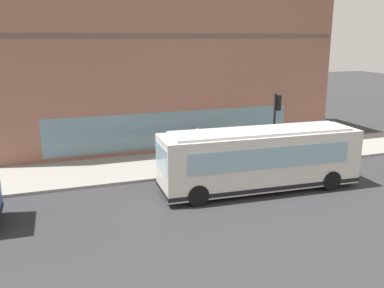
{
  "coord_description": "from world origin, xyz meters",
  "views": [
    {
      "loc": [
        -18.15,
        7.74,
        7.47
      ],
      "look_at": [
        2.27,
        0.58,
        1.96
      ],
      "focal_mm": 39.42,
      "sensor_mm": 36.0,
      "label": 1
    }
  ],
  "objects_px": {
    "city_bus_nearside": "(260,160)",
    "traffic_light_near_corner": "(276,115)",
    "fire_hydrant": "(249,152)",
    "pedestrian_walking_along_curb": "(198,139)",
    "pedestrian_near_hydrant": "(206,145)"
  },
  "relations": [
    {
      "from": "city_bus_nearside",
      "to": "traffic_light_near_corner",
      "type": "xyz_separation_m",
      "value": [
        3.56,
        -2.95,
        1.48
      ]
    },
    {
      "from": "fire_hydrant",
      "to": "pedestrian_walking_along_curb",
      "type": "relative_size",
      "value": 0.42
    },
    {
      "from": "pedestrian_near_hydrant",
      "to": "pedestrian_walking_along_curb",
      "type": "xyz_separation_m",
      "value": [
        1.42,
        -0.0,
        0.1
      ]
    },
    {
      "from": "pedestrian_near_hydrant",
      "to": "pedestrian_walking_along_curb",
      "type": "height_order",
      "value": "pedestrian_walking_along_curb"
    },
    {
      "from": "traffic_light_near_corner",
      "to": "fire_hydrant",
      "type": "distance_m",
      "value": 3.01
    },
    {
      "from": "city_bus_nearside",
      "to": "traffic_light_near_corner",
      "type": "distance_m",
      "value": 4.85
    },
    {
      "from": "traffic_light_near_corner",
      "to": "fire_hydrant",
      "type": "bearing_deg",
      "value": 39.56
    },
    {
      "from": "fire_hydrant",
      "to": "pedestrian_near_hydrant",
      "type": "relative_size",
      "value": 0.46
    },
    {
      "from": "pedestrian_walking_along_curb",
      "to": "pedestrian_near_hydrant",
      "type": "bearing_deg",
      "value": 179.97
    },
    {
      "from": "traffic_light_near_corner",
      "to": "pedestrian_near_hydrant",
      "type": "xyz_separation_m",
      "value": [
        1.74,
        3.78,
        -1.97
      ]
    },
    {
      "from": "city_bus_nearside",
      "to": "fire_hydrant",
      "type": "xyz_separation_m",
      "value": [
        4.83,
        -1.89,
        -1.04
      ]
    },
    {
      "from": "city_bus_nearside",
      "to": "pedestrian_walking_along_curb",
      "type": "distance_m",
      "value": 6.78
    },
    {
      "from": "city_bus_nearside",
      "to": "fire_hydrant",
      "type": "distance_m",
      "value": 5.3
    },
    {
      "from": "city_bus_nearside",
      "to": "fire_hydrant",
      "type": "relative_size",
      "value": 13.69
    },
    {
      "from": "fire_hydrant",
      "to": "city_bus_nearside",
      "type": "bearing_deg",
      "value": 158.6
    }
  ]
}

